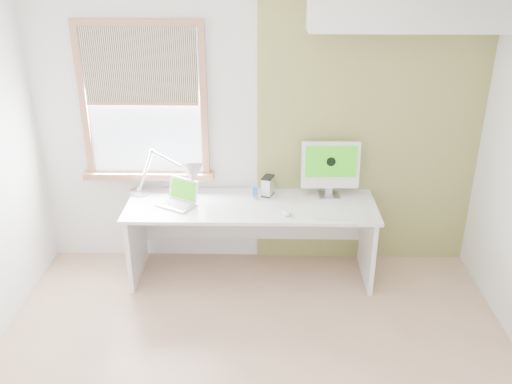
{
  "coord_description": "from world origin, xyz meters",
  "views": [
    {
      "loc": [
        0.07,
        -2.98,
        2.83
      ],
      "look_at": [
        0.0,
        1.05,
        1.0
      ],
      "focal_mm": 38.65,
      "sensor_mm": 36.0,
      "label": 1
    }
  ],
  "objects_px": {
    "desk": "(252,221)",
    "desk_lamp": "(182,175)",
    "external_drive": "(268,186)",
    "imac": "(330,166)",
    "laptop": "(180,198)"
  },
  "relations": [
    {
      "from": "external_drive",
      "to": "imac",
      "type": "height_order",
      "value": "imac"
    },
    {
      "from": "external_drive",
      "to": "imac",
      "type": "distance_m",
      "value": 0.59
    },
    {
      "from": "desk_lamp",
      "to": "imac",
      "type": "xyz_separation_m",
      "value": [
        1.31,
        0.11,
        0.05
      ]
    },
    {
      "from": "desk",
      "to": "desk_lamp",
      "type": "relative_size",
      "value": 2.93
    },
    {
      "from": "desk",
      "to": "imac",
      "type": "relative_size",
      "value": 4.23
    },
    {
      "from": "desk",
      "to": "laptop",
      "type": "relative_size",
      "value": 5.69
    },
    {
      "from": "desk_lamp",
      "to": "external_drive",
      "type": "relative_size",
      "value": 4.17
    },
    {
      "from": "laptop",
      "to": "imac",
      "type": "distance_m",
      "value": 1.37
    },
    {
      "from": "desk_lamp",
      "to": "desk",
      "type": "bearing_deg",
      "value": -3.13
    },
    {
      "from": "external_drive",
      "to": "imac",
      "type": "bearing_deg",
      "value": 0.34
    },
    {
      "from": "laptop",
      "to": "imac",
      "type": "relative_size",
      "value": 0.74
    },
    {
      "from": "desk_lamp",
      "to": "laptop",
      "type": "xyz_separation_m",
      "value": [
        -0.02,
        -0.1,
        -0.18
      ]
    },
    {
      "from": "desk_lamp",
      "to": "external_drive",
      "type": "height_order",
      "value": "desk_lamp"
    },
    {
      "from": "laptop",
      "to": "imac",
      "type": "xyz_separation_m",
      "value": [
        1.33,
        0.21,
        0.23
      ]
    },
    {
      "from": "laptop",
      "to": "external_drive",
      "type": "height_order",
      "value": "laptop"
    }
  ]
}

